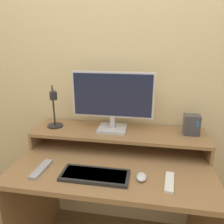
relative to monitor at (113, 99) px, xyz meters
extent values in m
cube|color=beige|center=(0.04, 0.17, 0.14)|extent=(6.00, 0.05, 2.50)
cube|color=olive|center=(0.04, -0.21, -0.35)|extent=(1.18, 0.70, 0.03)
cube|color=olive|center=(-0.53, -0.21, -0.74)|extent=(0.03, 0.70, 0.74)
cube|color=olive|center=(0.62, -0.21, -0.74)|extent=(0.03, 0.70, 0.74)
cube|color=olive|center=(-0.53, -0.02, -0.29)|extent=(0.02, 0.31, 0.10)
cube|color=olive|center=(0.62, -0.02, -0.29)|extent=(0.02, 0.31, 0.10)
cube|color=olive|center=(0.04, -0.02, -0.23)|extent=(1.18, 0.31, 0.02)
cube|color=#BCBCC1|center=(0.00, 0.00, -0.21)|extent=(0.19, 0.18, 0.02)
cylinder|color=#BCBCC1|center=(0.00, 0.00, -0.16)|extent=(0.04, 0.04, 0.09)
cube|color=silver|center=(0.00, 0.00, 0.03)|extent=(0.55, 0.02, 0.31)
cube|color=#191E38|center=(0.00, -0.01, 0.03)|extent=(0.52, 0.01, 0.28)
cylinder|color=black|center=(-0.42, -0.01, -0.21)|extent=(0.11, 0.11, 0.01)
cylinder|color=black|center=(-0.42, -0.01, -0.06)|extent=(0.01, 0.01, 0.29)
cylinder|color=black|center=(-0.38, -0.10, 0.08)|extent=(0.09, 0.17, 0.01)
cylinder|color=black|center=(-0.33, -0.18, 0.05)|extent=(0.04, 0.04, 0.05)
cube|color=#3D3D42|center=(0.52, 0.01, -0.15)|extent=(0.10, 0.08, 0.13)
cube|color=#1972F2|center=(0.55, -0.03, -0.13)|extent=(0.01, 0.00, 0.04)
cube|color=#282828|center=(-0.03, -0.40, -0.33)|extent=(0.37, 0.15, 0.02)
cube|color=black|center=(-0.03, -0.40, -0.32)|extent=(0.34, 0.12, 0.01)
ellipsoid|color=silver|center=(0.22, -0.38, -0.32)|extent=(0.05, 0.08, 0.03)
cube|color=#99999E|center=(-0.35, -0.39, -0.33)|extent=(0.06, 0.20, 0.02)
cube|color=white|center=(0.37, -0.39, -0.33)|extent=(0.06, 0.18, 0.02)
camera|label=1|loc=(0.24, -1.39, 0.37)|focal=35.00mm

